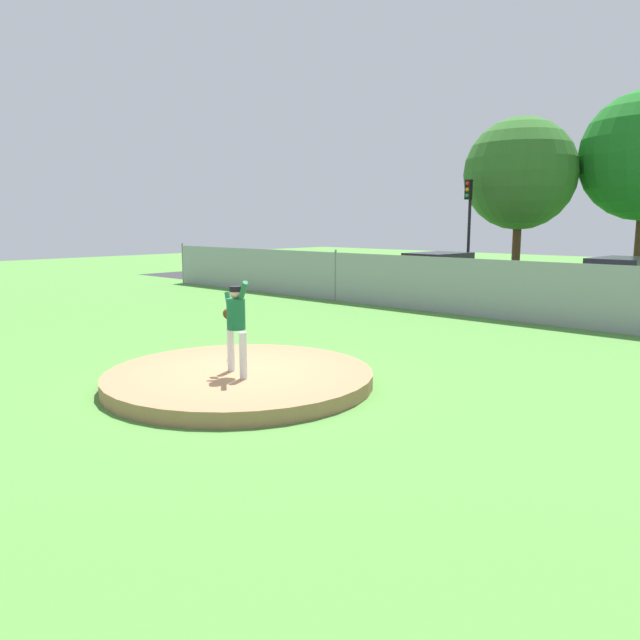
{
  "coord_description": "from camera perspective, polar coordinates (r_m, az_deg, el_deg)",
  "views": [
    {
      "loc": [
        8.19,
        -6.75,
        2.89
      ],
      "look_at": [
        0.29,
        1.82,
        0.99
      ],
      "focal_mm": 33.83,
      "sensor_mm": 36.0,
      "label": 1
    }
  ],
  "objects": [
    {
      "name": "chainlink_fence",
      "position": [
        18.75,
        16.55,
        2.76
      ],
      "size": [
        32.44,
        0.07,
        1.89
      ],
      "color": "gray",
      "rests_on": "ground_plane"
    },
    {
      "name": "pitcher_youth",
      "position": [
        10.49,
        -7.97,
        -0.03
      ],
      "size": [
        0.78,
        0.34,
        1.67
      ],
      "color": "silver",
      "rests_on": "pitchers_mound"
    },
    {
      "name": "pitchers_mound",
      "position": [
        10.97,
        -7.62,
        -5.43
      ],
      "size": [
        4.79,
        4.79,
        0.25
      ],
      "primitive_type": "cylinder",
      "color": "#99704C",
      "rests_on": "ground_plane"
    },
    {
      "name": "ground_plane",
      "position": [
        15.43,
        9.79,
        -1.68
      ],
      "size": [
        80.0,
        80.0,
        0.0
      ],
      "primitive_type": "plane",
      "color": "#4C8438"
    },
    {
      "name": "parked_car_red",
      "position": [
        24.69,
        11.07,
        4.25
      ],
      "size": [
        2.2,
        4.72,
        1.68
      ],
      "color": "#A81919",
      "rests_on": "ground_plane"
    },
    {
      "name": "parked_car_silver",
      "position": [
        21.72,
        26.62,
        2.85
      ],
      "size": [
        1.96,
        4.51,
        1.76
      ],
      "color": "#B7BABF",
      "rests_on": "ground_plane"
    },
    {
      "name": "baseball",
      "position": [
        11.69,
        -8.65,
        -3.71
      ],
      "size": [
        0.07,
        0.07,
        0.07
      ],
      "primitive_type": "sphere",
      "color": "white",
      "rests_on": "pitchers_mound"
    },
    {
      "name": "traffic_light_near",
      "position": [
        29.27,
        13.88,
        9.78
      ],
      "size": [
        0.28,
        0.46,
        4.82
      ],
      "color": "black",
      "rests_on": "ground_plane"
    },
    {
      "name": "traffic_cone_orange",
      "position": [
        23.84,
        15.76,
        2.57
      ],
      "size": [
        0.4,
        0.4,
        0.55
      ],
      "color": "orange",
      "rests_on": "asphalt_strip"
    },
    {
      "name": "asphalt_strip",
      "position": [
        22.95,
        21.43,
        1.39
      ],
      "size": [
        44.0,
        7.0,
        0.01
      ],
      "primitive_type": "cube",
      "color": "#2B2B2D",
      "rests_on": "ground_plane"
    },
    {
      "name": "tree_bushy_near",
      "position": [
        31.7,
        18.4,
        12.96
      ],
      "size": [
        5.4,
        5.4,
        7.9
      ],
      "color": "#4C331E",
      "rests_on": "ground_plane"
    }
  ]
}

